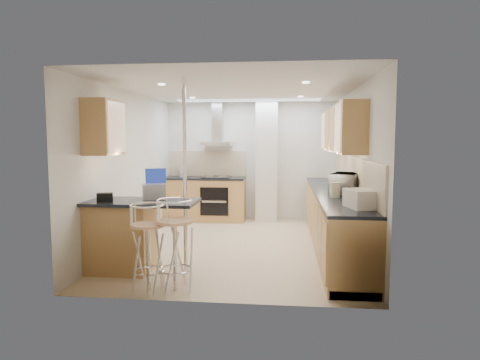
# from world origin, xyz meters

# --- Properties ---
(ground) EXTENTS (4.80, 4.80, 0.00)m
(ground) POSITION_xyz_m (0.00, 0.00, 0.00)
(ground) COLOR tan
(ground) RESTS_ON ground
(room_shell) EXTENTS (3.64, 4.84, 2.51)m
(room_shell) POSITION_xyz_m (0.32, 0.38, 1.54)
(room_shell) COLOR silver
(room_shell) RESTS_ON ground
(right_counter) EXTENTS (0.63, 4.40, 0.92)m
(right_counter) POSITION_xyz_m (1.50, 0.00, 0.46)
(right_counter) COLOR tan
(right_counter) RESTS_ON ground
(back_counter) EXTENTS (1.70, 0.63, 0.92)m
(back_counter) POSITION_xyz_m (-0.95, 2.10, 0.46)
(back_counter) COLOR tan
(back_counter) RESTS_ON ground
(peninsula) EXTENTS (1.47, 0.72, 0.94)m
(peninsula) POSITION_xyz_m (-1.12, -1.45, 0.48)
(peninsula) COLOR tan
(peninsula) RESTS_ON ground
(microwave) EXTENTS (0.55, 0.66, 0.31)m
(microwave) POSITION_xyz_m (1.63, -0.35, 1.07)
(microwave) COLOR silver
(microwave) RESTS_ON right_counter
(laptop) EXTENTS (0.35, 0.31, 0.20)m
(laptop) POSITION_xyz_m (-0.99, -1.29, 1.04)
(laptop) COLOR #96989E
(laptop) RESTS_ON peninsula
(bag) EXTENTS (0.24, 0.21, 0.11)m
(bag) POSITION_xyz_m (-1.53, -1.59, 0.99)
(bag) COLOR black
(bag) RESTS_ON peninsula
(bar_stool_near) EXTENTS (0.48, 0.48, 1.01)m
(bar_stool_near) POSITION_xyz_m (-0.81, -2.10, 0.50)
(bar_stool_near) COLOR tan
(bar_stool_near) RESTS_ON ground
(bar_stool_end) EXTENTS (0.61, 0.61, 1.06)m
(bar_stool_end) POSITION_xyz_m (-0.51, -2.06, 0.53)
(bar_stool_end) COLOR tan
(bar_stool_end) RESTS_ON ground
(jar_a) EXTENTS (0.14, 0.14, 0.19)m
(jar_a) POSITION_xyz_m (1.67, 1.30, 1.02)
(jar_a) COLOR silver
(jar_a) RESTS_ON right_counter
(jar_b) EXTENTS (0.12, 0.12, 0.13)m
(jar_b) POSITION_xyz_m (1.62, 1.45, 0.99)
(jar_b) COLOR silver
(jar_b) RESTS_ON right_counter
(jar_c) EXTENTS (0.18, 0.18, 0.21)m
(jar_c) POSITION_xyz_m (1.43, -0.73, 1.02)
(jar_c) COLOR beige
(jar_c) RESTS_ON right_counter
(jar_d) EXTENTS (0.12, 0.12, 0.14)m
(jar_d) POSITION_xyz_m (1.57, -1.05, 0.99)
(jar_d) COLOR silver
(jar_d) RESTS_ON right_counter
(bread_bin) EXTENTS (0.43, 0.49, 0.22)m
(bread_bin) POSITION_xyz_m (1.65, -1.62, 1.03)
(bread_bin) COLOR silver
(bread_bin) RESTS_ON right_counter
(kettle) EXTENTS (0.16, 0.16, 0.23)m
(kettle) POSITION_xyz_m (-1.44, 2.17, 1.04)
(kettle) COLOR silver
(kettle) RESTS_ON back_counter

